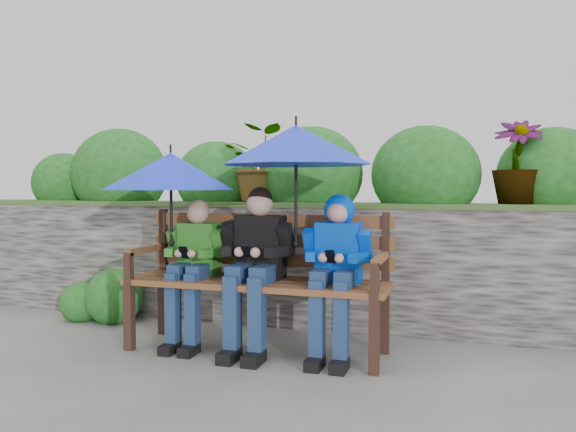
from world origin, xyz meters
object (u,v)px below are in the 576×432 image
(umbrella_right, at_px, (296,145))
(boy_left, at_px, (194,261))
(boy_middle, at_px, (256,259))
(boy_right, at_px, (336,259))
(park_bench, at_px, (260,271))
(umbrella_left, at_px, (171,171))

(umbrella_right, bearing_deg, boy_left, -177.76)
(boy_left, height_order, boy_middle, boy_middle)
(boy_middle, bearing_deg, umbrella_right, 7.97)
(boy_right, distance_m, umbrella_right, 0.82)
(park_bench, distance_m, umbrella_left, 0.97)
(park_bench, xyz_separation_m, umbrella_right, (0.28, -0.05, 0.89))
(park_bench, bearing_deg, umbrella_left, -171.85)
(boy_right, distance_m, umbrella_left, 1.37)
(park_bench, xyz_separation_m, boy_middle, (0.00, -0.09, 0.10))
(park_bench, bearing_deg, boy_left, -170.64)
(boy_right, xyz_separation_m, umbrella_left, (-1.23, -0.02, 0.60))
(boy_middle, distance_m, umbrella_left, 0.90)
(umbrella_left, bearing_deg, umbrella_right, 2.69)
(boy_left, height_order, boy_right, boy_right)
(boy_left, xyz_separation_m, boy_middle, (0.49, -0.01, 0.04))
(boy_right, bearing_deg, umbrella_right, 175.65)
(park_bench, xyz_separation_m, umbrella_left, (-0.65, -0.09, 0.71))
(boy_right, height_order, umbrella_left, umbrella_left)
(umbrella_left, xyz_separation_m, umbrella_right, (0.94, 0.04, 0.17))
(boy_left, distance_m, umbrella_right, 1.13)
(umbrella_right, bearing_deg, umbrella_left, -177.31)
(park_bench, bearing_deg, umbrella_right, -9.93)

